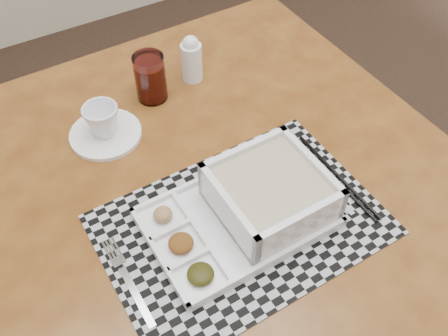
{
  "coord_description": "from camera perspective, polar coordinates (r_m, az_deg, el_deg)",
  "views": [
    {
      "loc": [
        -1.12,
        0.13,
        1.5
      ],
      "look_at": [
        -0.82,
        0.64,
        0.82
      ],
      "focal_mm": 40.0,
      "sensor_mm": 36.0,
      "label": 1
    }
  ],
  "objects": [
    {
      "name": "juice_glass",
      "position": [
        1.11,
        -8.39,
        10.02
      ],
      "size": [
        0.07,
        0.07,
        0.11
      ],
      "color": "white",
      "rests_on": "dining_table"
    },
    {
      "name": "placemat",
      "position": [
        0.9,
        2.01,
        -6.47
      ],
      "size": [
        0.5,
        0.35,
        0.0
      ],
      "primitive_type": "cube",
      "rotation": [
        0.0,
        0.0,
        0.02
      ],
      "color": "#A0A1A8",
      "rests_on": "dining_table"
    },
    {
      "name": "serving_tray",
      "position": [
        0.89,
        4.19,
        -3.88
      ],
      "size": [
        0.32,
        0.23,
        0.09
      ],
      "color": "white",
      "rests_on": "placemat"
    },
    {
      "name": "fork",
      "position": [
        0.86,
        -10.95,
        -12.3
      ],
      "size": [
        0.02,
        0.19,
        0.0
      ],
      "color": "silver",
      "rests_on": "placemat"
    },
    {
      "name": "chopsticks",
      "position": [
        0.99,
        12.66,
        -0.95
      ],
      "size": [
        0.02,
        0.24,
        0.01
      ],
      "color": "black",
      "rests_on": "placemat"
    },
    {
      "name": "creamer_bottle",
      "position": [
        1.16,
        -3.74,
        12.34
      ],
      "size": [
        0.05,
        0.05,
        0.11
      ],
      "color": "white",
      "rests_on": "dining_table"
    },
    {
      "name": "saucer",
      "position": [
        1.07,
        -13.37,
        3.79
      ],
      "size": [
        0.15,
        0.15,
        0.01
      ],
      "primitive_type": "cylinder",
      "color": "white",
      "rests_on": "dining_table"
    },
    {
      "name": "spoon",
      "position": [
        1.0,
        9.5,
        0.25
      ],
      "size": [
        0.04,
        0.18,
        0.01
      ],
      "color": "silver",
      "rests_on": "placemat"
    },
    {
      "name": "cup",
      "position": [
        1.05,
        -13.75,
        5.29
      ],
      "size": [
        0.09,
        0.09,
        0.07
      ],
      "primitive_type": "imported",
      "rotation": [
        0.0,
        0.0,
        0.29
      ],
      "color": "white",
      "rests_on": "saucer"
    },
    {
      "name": "dining_table",
      "position": [
        1.02,
        -2.21,
        -4.61
      ],
      "size": [
        1.02,
        1.02,
        0.75
      ],
      "color": "#50250E",
      "rests_on": "ground"
    }
  ]
}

